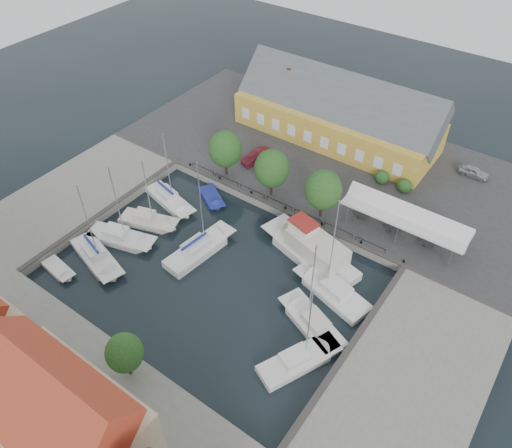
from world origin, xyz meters
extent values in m
plane|color=black|center=(0.00, 0.00, 0.00)|extent=(140.00, 140.00, 0.00)
cube|color=#2D2D30|center=(0.00, 23.00, 0.50)|extent=(56.00, 26.00, 1.00)
cube|color=slate|center=(-22.00, -2.00, 0.50)|extent=(12.00, 24.00, 1.00)
cube|color=slate|center=(22.00, -2.00, 0.50)|extent=(12.00, 24.00, 1.00)
cube|color=slate|center=(0.00, -21.00, 0.50)|extent=(56.00, 14.00, 1.00)
cube|color=#383533|center=(0.00, 10.30, 1.06)|extent=(56.00, 0.60, 0.12)
cube|color=#383533|center=(-16.30, -2.00, 1.06)|extent=(0.60, 24.00, 0.12)
cube|color=#383533|center=(16.30, -2.00, 1.06)|extent=(0.60, 24.00, 0.12)
cylinder|color=black|center=(-14.00, 10.60, 1.20)|extent=(0.24, 0.24, 0.40)
cylinder|color=black|center=(-9.00, 10.60, 1.20)|extent=(0.24, 0.24, 0.40)
cylinder|color=black|center=(-4.00, 10.60, 1.20)|extent=(0.24, 0.24, 0.40)
cylinder|color=black|center=(1.00, 10.60, 1.20)|extent=(0.24, 0.24, 0.40)
cylinder|color=black|center=(6.00, 10.60, 1.20)|extent=(0.24, 0.24, 0.40)
cylinder|color=black|center=(11.00, 10.60, 1.20)|extent=(0.24, 0.24, 0.40)
cylinder|color=black|center=(16.00, 10.60, 1.20)|extent=(0.24, 0.24, 0.40)
cube|color=#B98E2D|center=(-2.00, 28.00, 3.25)|extent=(28.00, 10.00, 4.50)
cube|color=#474C51|center=(-2.00, 28.00, 6.75)|extent=(28.56, 7.60, 7.60)
cube|color=#B98E2D|center=(-12.00, 34.00, 2.75)|extent=(6.00, 6.00, 3.50)
cube|color=brown|center=(-10.00, 28.00, 8.60)|extent=(0.60, 0.60, 1.20)
cube|color=silver|center=(14.00, 14.50, 3.70)|extent=(14.00, 4.00, 0.25)
cylinder|color=silver|center=(8.00, 12.70, 2.35)|extent=(0.10, 0.10, 2.70)
cylinder|color=silver|center=(8.00, 16.30, 2.35)|extent=(0.10, 0.10, 2.70)
cylinder|color=silver|center=(14.00, 12.70, 2.35)|extent=(0.10, 0.10, 2.70)
cylinder|color=silver|center=(14.00, 16.30, 2.35)|extent=(0.10, 0.10, 2.70)
cylinder|color=silver|center=(20.00, 12.70, 2.35)|extent=(0.10, 0.10, 2.70)
cylinder|color=silver|center=(20.00, 16.30, 2.35)|extent=(0.10, 0.10, 2.70)
cylinder|color=black|center=(-9.00, 12.00, 2.05)|extent=(0.30, 0.30, 2.10)
ellipsoid|color=#174016|center=(-9.00, 12.00, 4.88)|extent=(4.20, 4.20, 4.83)
cylinder|color=black|center=(-2.00, 12.00, 2.05)|extent=(0.30, 0.30, 2.10)
ellipsoid|color=#174016|center=(-2.00, 12.00, 4.88)|extent=(4.20, 4.20, 4.83)
cylinder|color=black|center=(5.00, 12.00, 2.05)|extent=(0.30, 0.30, 2.10)
ellipsoid|color=#174016|center=(5.00, 12.00, 4.88)|extent=(4.20, 4.20, 4.83)
imported|color=#A5A7AC|center=(17.02, 30.19, 1.65)|extent=(3.85, 1.57, 1.31)
imported|color=maroon|center=(-7.50, 16.74, 1.75)|extent=(2.66, 4.77, 1.49)
cube|color=silver|center=(-3.41, -0.74, 0.15)|extent=(3.53, 7.52, 1.50)
cube|color=silver|center=(-3.31, 0.16, 0.94)|extent=(3.58, 8.96, 0.08)
cube|color=silver|center=(-3.39, -0.56, 1.40)|extent=(2.17, 3.10, 0.90)
cylinder|color=silver|center=(-3.24, 0.70, 6.35)|extent=(0.12, 0.12, 10.89)
cube|color=navy|center=(-3.41, -0.74, 2.15)|extent=(0.63, 3.63, 0.22)
cube|color=silver|center=(7.86, 6.22, 0.10)|extent=(10.66, 6.25, 1.80)
cube|color=silver|center=(6.66, 6.55, 1.04)|extent=(12.55, 6.63, 0.08)
cube|color=beige|center=(7.86, 6.22, 2.10)|extent=(7.49, 4.89, 2.20)
cube|color=silver|center=(5.69, 6.81, 3.50)|extent=(3.20, 2.72, 1.20)
cube|color=maroon|center=(5.69, 6.81, 4.15)|extent=(3.47, 2.89, 0.10)
cube|color=silver|center=(12.16, 3.15, 0.05)|extent=(7.68, 4.78, 1.30)
cube|color=silver|center=(11.30, 3.39, 0.74)|extent=(9.03, 5.04, 0.08)
cube|color=silver|center=(11.99, 3.20, 1.20)|extent=(3.29, 2.73, 0.90)
cylinder|color=silver|center=(10.78, 3.53, 6.28)|extent=(0.12, 0.12, 11.16)
cube|color=silver|center=(12.50, -1.56, 0.05)|extent=(7.01, 4.95, 1.30)
cube|color=silver|center=(11.75, -1.25, 0.74)|extent=(8.16, 5.34, 0.08)
cube|color=beige|center=(12.35, -1.50, 1.20)|extent=(3.09, 2.68, 0.90)
cylinder|color=silver|center=(11.30, -1.07, 5.55)|extent=(0.12, 0.12, 9.70)
cube|color=silver|center=(12.80, -6.12, 0.05)|extent=(5.04, 6.94, 1.30)
cube|color=silver|center=(13.14, -5.39, 0.74)|extent=(5.49, 8.07, 0.08)
cube|color=silver|center=(12.87, -5.98, 1.20)|extent=(2.67, 3.08, 0.90)
cylinder|color=silver|center=(13.34, -4.95, 5.21)|extent=(0.12, 0.12, 9.03)
cube|color=silver|center=(-12.53, 4.47, 0.05)|extent=(6.94, 3.81, 1.30)
cube|color=silver|center=(-11.73, 4.28, 0.74)|extent=(8.20, 4.01, 0.08)
cube|color=silver|center=(-12.37, 4.43, 1.20)|extent=(2.93, 2.17, 0.90)
cylinder|color=silver|center=(-11.25, 4.17, 5.49)|extent=(0.12, 0.12, 9.58)
cube|color=navy|center=(-12.53, 4.47, 1.95)|extent=(3.25, 0.96, 0.22)
cube|color=beige|center=(-11.82, -0.17, 0.05)|extent=(6.21, 4.12, 1.30)
cube|color=beige|center=(-11.14, 0.05, 0.74)|extent=(7.27, 4.37, 0.08)
cube|color=beige|center=(-11.69, -0.13, 1.20)|extent=(2.70, 2.31, 0.90)
cylinder|color=silver|center=(-10.73, 0.18, 4.99)|extent=(0.12, 0.12, 8.59)
cube|color=silver|center=(-12.47, -4.08, 0.05)|extent=(7.07, 4.36, 1.30)
cube|color=silver|center=(-11.67, -3.85, 0.74)|extent=(8.30, 4.61, 0.08)
cube|color=silver|center=(-12.31, -4.03, 1.20)|extent=(3.03, 2.47, 0.90)
cylinder|color=silver|center=(-11.20, -3.72, 5.59)|extent=(0.12, 0.12, 9.78)
cube|color=silver|center=(-12.32, -7.37, 0.05)|extent=(7.36, 4.37, 1.30)
cube|color=silver|center=(-11.49, -7.60, 0.74)|extent=(8.66, 4.64, 0.08)
cube|color=silver|center=(-12.15, -7.42, 1.20)|extent=(3.14, 2.46, 0.90)
cylinder|color=silver|center=(-10.99, -7.74, 5.78)|extent=(0.12, 0.12, 10.15)
cube|color=navy|center=(-12.32, -7.37, 1.95)|extent=(3.39, 1.13, 0.22)
cube|color=silver|center=(-14.12, -11.02, 0.05)|extent=(3.77, 2.12, 0.90)
cube|color=silver|center=(-13.67, -11.08, 0.54)|extent=(4.47, 2.13, 0.08)
cube|color=navy|center=(-8.52, 8.11, 0.05)|extent=(4.50, 3.79, 0.80)
cube|color=navy|center=(-8.08, 7.85, 0.49)|extent=(5.15, 4.13, 0.08)
cube|color=beige|center=(4.00, -23.00, 4.75)|extent=(12.00, 8.00, 7.50)
cube|color=#B54627|center=(4.00, -23.00, 9.75)|extent=(12.36, 6.50, 6.50)
cube|color=brown|center=(1.00, -23.00, 11.40)|extent=(0.70, 0.70, 1.00)
cube|color=brown|center=(6.40, -23.00, 11.30)|extent=(0.60, 0.60, 0.80)
camera|label=1|loc=(24.39, -28.00, 39.86)|focal=35.00mm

